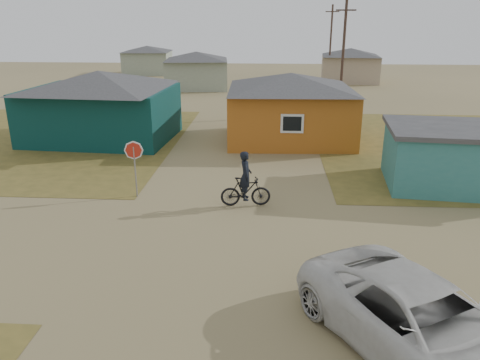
% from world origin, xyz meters
% --- Properties ---
extents(ground, '(120.00, 120.00, 0.00)m').
position_xyz_m(ground, '(0.00, 0.00, 0.00)').
color(ground, '#8D7C51').
extents(grass_nw, '(20.00, 18.00, 0.00)m').
position_xyz_m(grass_nw, '(-14.00, 13.00, 0.01)').
color(grass_nw, olive).
rests_on(grass_nw, ground).
extents(house_teal, '(8.93, 7.08, 4.00)m').
position_xyz_m(house_teal, '(-8.50, 13.50, 2.05)').
color(house_teal, '#08302E').
rests_on(house_teal, ground).
extents(house_yellow, '(7.72, 6.76, 3.90)m').
position_xyz_m(house_yellow, '(2.50, 14.00, 2.00)').
color(house_yellow, '#B0601B').
rests_on(house_yellow, ground).
extents(shed_turquoise, '(6.71, 4.93, 2.60)m').
position_xyz_m(shed_turquoise, '(9.50, 6.50, 1.31)').
color(shed_turquoise, '#367874').
rests_on(shed_turquoise, ground).
extents(house_pale_west, '(7.04, 6.15, 3.60)m').
position_xyz_m(house_pale_west, '(-6.00, 34.00, 1.86)').
color(house_pale_west, '#929D87').
rests_on(house_pale_west, ground).
extents(house_beige_east, '(6.95, 6.05, 3.60)m').
position_xyz_m(house_beige_east, '(10.00, 40.00, 1.86)').
color(house_beige_east, tan).
rests_on(house_beige_east, ground).
extents(house_pale_north, '(6.28, 5.81, 3.40)m').
position_xyz_m(house_pale_north, '(-14.00, 46.00, 1.75)').
color(house_pale_north, '#929D87').
rests_on(house_pale_north, ground).
extents(utility_pole_near, '(1.40, 0.20, 8.00)m').
position_xyz_m(utility_pole_near, '(6.50, 22.00, 4.14)').
color(utility_pole_near, '#423027').
rests_on(utility_pole_near, ground).
extents(utility_pole_far, '(1.40, 0.20, 8.00)m').
position_xyz_m(utility_pole_far, '(7.50, 38.00, 4.14)').
color(utility_pole_far, '#423027').
rests_on(utility_pole_far, ground).
extents(stop_sign, '(0.74, 0.26, 2.33)m').
position_xyz_m(stop_sign, '(-4.00, 4.41, 1.72)').
color(stop_sign, gray).
rests_on(stop_sign, ground).
extents(cyclist, '(1.98, 0.77, 2.18)m').
position_xyz_m(cyclist, '(0.46, 3.72, 0.79)').
color(cyclist, black).
rests_on(cyclist, ground).
extents(vehicle, '(5.48, 6.65, 1.69)m').
position_xyz_m(vehicle, '(4.64, -4.52, 0.84)').
color(vehicle, silver).
rests_on(vehicle, ground).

